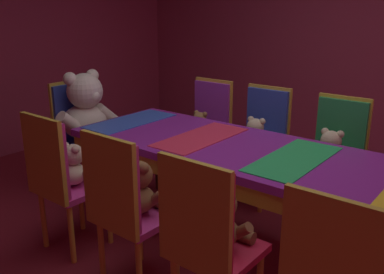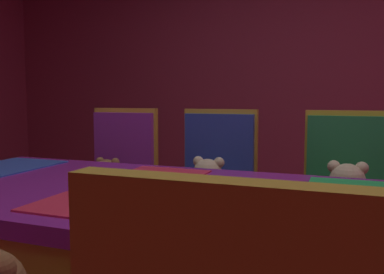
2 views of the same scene
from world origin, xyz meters
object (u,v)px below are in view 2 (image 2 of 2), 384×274
at_px(teddy_right_1, 347,202).
at_px(banquet_table, 234,223).
at_px(chair_right_1, 347,193).
at_px(teddy_right_2, 207,191).
at_px(chair_right_2, 216,183).
at_px(teddy_right_3, 106,185).
at_px(chair_right_3, 120,176).

bearing_deg(teddy_right_1, banquet_table, -26.09).
distance_m(chair_right_1, teddy_right_2, 0.66).
distance_m(chair_right_2, teddy_right_3, 0.60).
bearing_deg(chair_right_3, teddy_right_1, 83.08).
height_order(chair_right_1, chair_right_2, same).
bearing_deg(teddy_right_2, chair_right_2, 180.00).
distance_m(banquet_table, teddy_right_3, 1.13).
relative_size(chair_right_1, chair_right_2, 1.00).
height_order(chair_right_2, teddy_right_2, chair_right_2).
xyz_separation_m(chair_right_3, teddy_right_3, (-0.14, 0.00, -0.03)).
height_order(teddy_right_1, chair_right_2, chair_right_2).
relative_size(chair_right_2, chair_right_3, 1.00).
relative_size(chair_right_1, teddy_right_1, 3.01).
bearing_deg(teddy_right_3, chair_right_1, 96.39).
relative_size(chair_right_3, teddy_right_3, 3.58).
distance_m(chair_right_3, teddy_right_3, 0.14).
height_order(teddy_right_1, chair_right_3, chair_right_3).
relative_size(banquet_table, chair_right_1, 2.57).
bearing_deg(chair_right_2, teddy_right_3, -75.30).
bearing_deg(chair_right_1, teddy_right_3, -83.61).
xyz_separation_m(chair_right_2, chair_right_3, (-0.01, 0.58, 0.00)).
xyz_separation_m(teddy_right_1, teddy_right_3, (0.01, 1.23, -0.02)).
distance_m(banquet_table, chair_right_3, 1.22).
height_order(teddy_right_1, teddy_right_2, teddy_right_1).
bearing_deg(teddy_right_3, banquet_table, 52.92).
distance_m(teddy_right_1, teddy_right_2, 0.65).
relative_size(banquet_table, teddy_right_2, 8.18).
bearing_deg(chair_right_1, teddy_right_1, 0.00).
relative_size(banquet_table, chair_right_2, 2.57).
bearing_deg(teddy_right_3, teddy_right_1, 89.65).
distance_m(banquet_table, chair_right_1, 0.89).
relative_size(banquet_table, chair_right_3, 2.57).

